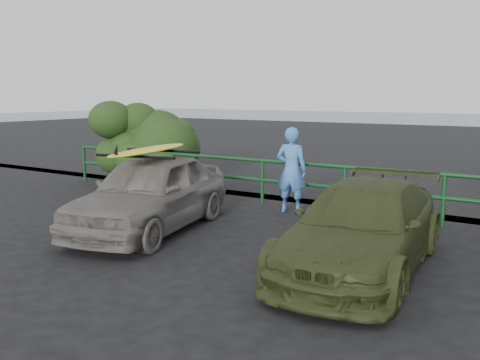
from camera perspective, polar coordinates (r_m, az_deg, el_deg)
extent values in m
plane|color=black|center=(7.93, -9.98, -9.43)|extent=(80.00, 80.00, 0.00)
imported|color=slate|center=(10.02, -9.53, -1.34)|extent=(2.54, 4.41, 1.41)
imported|color=#323A19|center=(7.85, 12.96, -4.99)|extent=(2.10, 4.41, 1.24)
imported|color=#427AC7|center=(11.39, 5.50, 1.06)|extent=(0.72, 0.52, 1.83)
ellipsoid|color=yellow|center=(9.90, -9.65, 3.20)|extent=(1.11, 2.67, 0.08)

